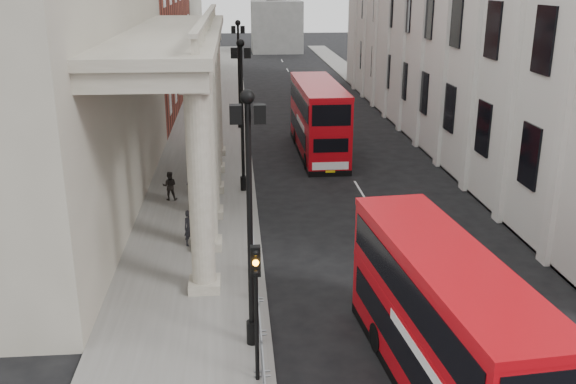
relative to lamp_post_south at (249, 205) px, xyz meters
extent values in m
cube|color=slate|center=(-2.40, 26.00, -4.85)|extent=(6.00, 140.00, 0.12)
cube|color=slate|center=(14.10, 26.00, -4.85)|extent=(3.00, 140.00, 0.12)
cube|color=slate|center=(0.55, 26.00, -4.84)|extent=(0.20, 140.00, 0.14)
cube|color=gray|center=(-9.90, 14.00, 1.09)|extent=(9.00, 28.00, 12.00)
cube|color=#60605E|center=(6.60, 88.00, -0.91)|extent=(8.00, 8.00, 8.00)
cylinder|color=black|center=(0.00, 0.00, -4.39)|extent=(0.36, 0.36, 0.80)
cylinder|color=black|center=(0.00, 0.00, -0.79)|extent=(0.18, 0.18, 8.00)
sphere|color=black|center=(0.00, 0.00, 3.31)|extent=(0.44, 0.44, 0.44)
cube|color=black|center=(0.35, 0.00, 2.81)|extent=(0.35, 0.35, 0.55)
cube|color=black|center=(-0.35, 0.00, 2.81)|extent=(0.35, 0.35, 0.55)
cylinder|color=black|center=(0.00, 16.00, -4.39)|extent=(0.36, 0.36, 0.80)
cylinder|color=black|center=(0.00, 16.00, -0.79)|extent=(0.18, 0.18, 8.00)
sphere|color=black|center=(0.00, 16.00, 3.31)|extent=(0.44, 0.44, 0.44)
cube|color=black|center=(0.35, 16.00, 2.81)|extent=(0.35, 0.35, 0.55)
cube|color=black|center=(-0.35, 16.00, 2.81)|extent=(0.35, 0.35, 0.55)
cylinder|color=black|center=(0.00, 32.00, -4.39)|extent=(0.36, 0.36, 0.80)
cylinder|color=black|center=(0.00, 32.00, -0.79)|extent=(0.18, 0.18, 8.00)
sphere|color=black|center=(0.00, 32.00, 3.31)|extent=(0.44, 0.44, 0.44)
cube|color=black|center=(0.35, 32.00, 2.81)|extent=(0.35, 0.35, 0.55)
cube|color=black|center=(-0.35, 32.00, 2.81)|extent=(0.35, 0.35, 0.55)
cylinder|color=black|center=(0.10, -2.00, -3.09)|extent=(0.12, 0.12, 3.40)
cube|color=black|center=(0.10, -2.00, -0.94)|extent=(0.28, 0.22, 0.90)
sphere|color=black|center=(0.10, -2.13, -0.64)|extent=(0.18, 0.18, 0.18)
sphere|color=orange|center=(0.10, -2.13, -0.94)|extent=(0.18, 0.18, 0.18)
sphere|color=black|center=(0.10, -2.13, -1.24)|extent=(0.18, 0.18, 0.18)
cube|color=gray|center=(0.25, -2.95, -4.24)|extent=(0.50, 2.30, 1.10)
cube|color=gray|center=(0.25, -0.60, -4.24)|extent=(0.50, 2.30, 1.10)
cube|color=gray|center=(0.25, 1.75, -4.24)|extent=(0.50, 2.30, 1.10)
cube|color=gray|center=(0.25, 4.10, -4.24)|extent=(0.50, 2.30, 1.10)
cube|color=gray|center=(0.25, 6.45, -4.24)|extent=(0.50, 2.30, 1.10)
cube|color=red|center=(5.32, -2.83, -3.62)|extent=(3.28, 10.19, 1.91)
cube|color=red|center=(5.32, -2.83, -1.64)|extent=(3.28, 10.19, 1.67)
cube|color=red|center=(5.32, -2.83, -0.69)|extent=(3.32, 10.23, 0.24)
cube|color=black|center=(5.32, -2.83, -3.39)|extent=(3.16, 8.29, 0.95)
cube|color=black|center=(5.32, -2.83, -1.55)|extent=(3.29, 9.62, 1.05)
cylinder|color=black|center=(4.04, -0.60, -4.43)|extent=(0.39, 0.98, 0.95)
cylinder|color=black|center=(6.18, -0.40, -4.43)|extent=(0.39, 0.98, 0.95)
cube|color=red|center=(5.21, 24.03, -3.48)|extent=(2.77, 11.14, 2.12)
cube|color=red|center=(5.21, 24.03, -1.29)|extent=(2.77, 11.14, 1.85)
cube|color=red|center=(5.21, 24.03, -0.23)|extent=(2.81, 11.18, 0.26)
cube|color=black|center=(5.21, 24.03, -4.73)|extent=(2.79, 11.14, 0.37)
cube|color=black|center=(5.21, 24.03, -3.22)|extent=(2.81, 9.02, 1.06)
cube|color=black|center=(5.21, 24.03, -1.18)|extent=(2.83, 10.50, 1.16)
cube|color=white|center=(5.28, 18.49, -4.22)|extent=(2.22, 0.09, 0.48)
cube|color=yellow|center=(5.28, 18.48, -4.57)|extent=(0.58, 0.05, 0.14)
cylinder|color=black|center=(4.06, 20.16, -4.38)|extent=(0.35, 1.06, 1.06)
cylinder|color=black|center=(6.45, 20.19, -4.38)|extent=(0.35, 1.06, 1.06)
cylinder|color=black|center=(3.99, 26.61, -4.38)|extent=(0.35, 1.06, 1.06)
cylinder|color=black|center=(6.38, 26.64, -4.38)|extent=(0.35, 1.06, 1.06)
imported|color=black|center=(-2.50, 8.36, -3.98)|extent=(0.71, 0.66, 1.63)
imported|color=black|center=(-3.97, 14.67, -4.01)|extent=(0.78, 0.62, 1.57)
imported|color=black|center=(-2.64, 15.25, -3.83)|extent=(1.10, 0.93, 1.92)
camera|label=1|loc=(-0.35, -18.35, 6.55)|focal=40.00mm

